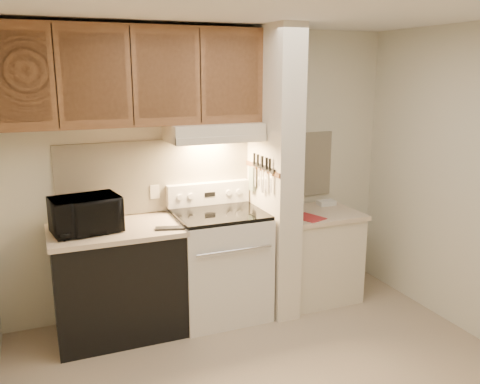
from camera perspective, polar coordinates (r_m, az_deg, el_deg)
ceiling at (r=3.15m, az=5.07°, el=20.20°), size 3.60×3.60×0.00m
wall_back at (r=4.60m, az=-3.85°, el=2.43°), size 3.60×2.50×0.02m
backsplash at (r=4.59m, az=-3.80°, el=2.22°), size 2.60×0.02×0.63m
range_body at (r=4.51m, az=-2.28°, el=-8.26°), size 0.76×0.65×0.92m
oven_window at (r=4.22m, az=-0.79°, el=-9.23°), size 0.50×0.01×0.30m
oven_handle at (r=4.11m, az=-0.60°, el=-6.59°), size 0.65×0.02×0.02m
cooktop at (r=4.36m, az=-2.34°, el=-2.44°), size 0.74×0.64×0.03m
range_backguard at (r=4.59m, az=-3.57°, el=-0.16°), size 0.76×0.08×0.20m
range_display at (r=4.55m, az=-3.40°, el=-0.27°), size 0.10×0.01×0.04m
range_knob_left_outer at (r=4.46m, az=-6.79°, el=-0.60°), size 0.05×0.02×0.05m
range_knob_left_inner at (r=4.49m, az=-5.56°, el=-0.49°), size 0.05×0.02×0.05m
range_knob_right_inner at (r=4.60m, az=-1.27°, el=-0.08°), size 0.05×0.02×0.05m
range_knob_right_outer at (r=4.64m, az=-0.12°, el=0.03°), size 0.05×0.02×0.05m
dishwasher_front at (r=4.33m, az=-13.49°, el=-9.94°), size 1.00×0.63×0.87m
left_countertop at (r=4.17m, az=-13.83°, el=-4.19°), size 1.04×0.67×0.04m
spoon_rest at (r=4.05m, az=-7.81°, el=-4.04°), size 0.25×0.14×0.02m
teal_jar at (r=4.28m, az=-18.86°, el=-3.11°), size 0.11×0.11×0.10m
outlet at (r=4.48m, az=-9.54°, el=0.02°), size 0.08×0.01×0.12m
microwave at (r=4.09m, az=-16.96°, el=-2.43°), size 0.55×0.42×0.28m
partition_pillar at (r=4.47m, az=3.80°, el=2.11°), size 0.22×0.70×2.50m
pillar_trim at (r=4.41m, az=2.46°, el=2.64°), size 0.01×0.70×0.04m
knife_strip at (r=4.36m, az=2.66°, el=2.78°), size 0.02×0.42×0.04m
knife_blade_a at (r=4.22m, az=3.48°, el=1.03°), size 0.01×0.03×0.16m
knife_handle_a at (r=4.22m, az=3.36°, el=3.09°), size 0.02×0.02×0.10m
knife_blade_b at (r=4.32m, az=2.90°, el=1.17°), size 0.01×0.04×0.18m
knife_handle_b at (r=4.27m, az=3.02°, el=3.22°), size 0.02×0.02×0.10m
knife_blade_c at (r=4.37m, az=2.57°, el=1.19°), size 0.01×0.04×0.20m
knife_handle_c at (r=4.35m, az=2.53°, el=3.41°), size 0.02×0.02×0.10m
knife_blade_d at (r=4.44m, az=2.14°, el=1.65°), size 0.01×0.04×0.16m
knife_handle_d at (r=4.43m, az=2.03°, el=3.60°), size 0.02×0.02×0.10m
knife_blade_e at (r=4.52m, az=1.66°, el=1.74°), size 0.01×0.04×0.18m
knife_handle_e at (r=4.50m, az=1.62°, el=3.76°), size 0.02×0.02×0.10m
oven_mitt at (r=4.58m, az=1.37°, el=1.49°), size 0.03×0.09×0.22m
right_cab_base at (r=4.92m, az=8.51°, el=-7.20°), size 0.70×0.60×0.81m
right_countertop at (r=4.78m, az=8.68°, el=-2.43°), size 0.74×0.64×0.04m
red_folder at (r=4.57m, az=7.72°, el=-2.86°), size 0.27×0.31×0.01m
white_box at (r=5.03m, az=9.67°, el=-1.20°), size 0.17×0.12×0.04m
range_hood at (r=4.34m, az=-2.99°, el=6.79°), size 0.78×0.44×0.15m
hood_lip at (r=4.15m, az=-2.02°, el=5.86°), size 0.78×0.04×0.06m
upper_cabinets at (r=4.17m, az=-12.48°, el=12.57°), size 2.18×0.33×0.77m
cab_door_a at (r=3.95m, az=-24.04°, el=11.71°), size 0.46×0.01×0.63m
cab_gap_a at (r=3.95m, az=-20.02°, el=12.05°), size 0.01×0.01×0.73m
cab_door_b at (r=3.98m, az=-16.02°, el=12.34°), size 0.46×0.01×0.63m
cab_gap_b at (r=4.02m, az=-12.06°, el=12.57°), size 0.01×0.01×0.73m
cab_door_c at (r=4.08m, az=-8.21°, el=12.73°), size 0.46×0.01×0.63m
cab_gap_c at (r=4.15m, az=-4.46°, el=12.83°), size 0.01×0.01×0.73m
cab_door_d at (r=4.24m, az=-0.88°, el=12.88°), size 0.46×0.01×0.63m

